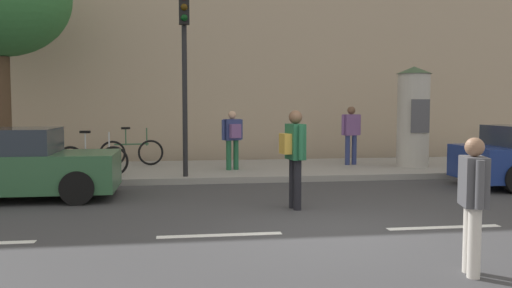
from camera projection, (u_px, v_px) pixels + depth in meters
name	position (u px, v px, depth m)	size (l,w,h in m)	color
ground_plane	(335.00, 231.00, 8.04)	(80.00, 80.00, 0.00)	#38383A
sidewalk_curb	(262.00, 170.00, 14.94)	(36.00, 4.00, 0.15)	gray
lane_markings	(335.00, 231.00, 8.04)	(25.80, 0.16, 0.01)	silver
traffic_light	(184.00, 54.00, 12.68)	(0.24, 0.45, 4.32)	black
poster_column	(413.00, 116.00, 14.98)	(0.96, 0.96, 2.76)	#B2ADA3
pedestrian_with_backpack	(294.00, 150.00, 9.66)	(0.44, 0.60, 1.77)	black
pedestrian_in_red_top	(473.00, 197.00, 5.92)	(0.34, 0.55, 1.52)	silver
pedestrian_in_light_jacket	(233.00, 135.00, 14.22)	(0.57, 0.47, 1.55)	#1E5938
pedestrian_in_dark_shirt	(351.00, 130.00, 15.44)	(0.61, 0.35, 1.66)	navy
bicycle_leaning	(92.00, 160.00, 13.09)	(1.76, 0.35, 1.09)	black
bicycle_upright	(132.00, 152.00, 15.16)	(1.75, 0.39, 1.09)	black
parked_car_dark	(1.00, 165.00, 10.65)	(4.34, 1.86, 1.41)	#2D5938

